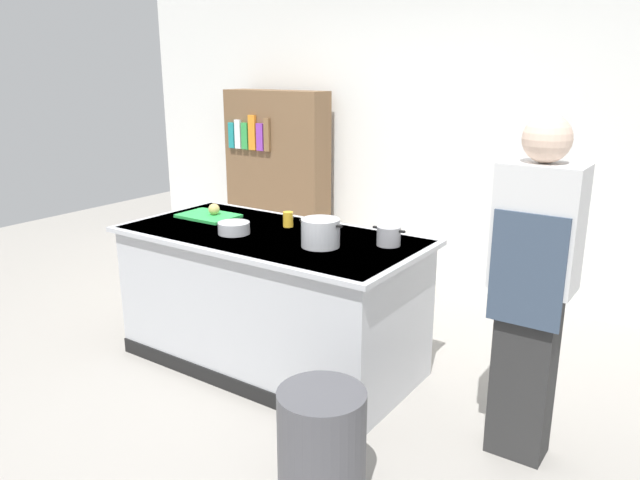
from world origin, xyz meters
TOP-DOWN VIEW (x-y plane):
  - ground_plane at (0.00, 0.00)m, footprint 10.00×10.00m
  - back_wall at (0.00, 2.10)m, footprint 6.40×0.12m
  - counter_island at (0.00, -0.00)m, footprint 1.98×0.98m
  - cutting_board at (-0.63, 0.09)m, footprint 0.40×0.28m
  - onion at (-0.59, 0.11)m, footprint 0.08×0.08m
  - stock_pot at (0.43, -0.05)m, footprint 0.29×0.23m
  - sauce_pan at (0.75, 0.19)m, footprint 0.21×0.14m
  - mixing_bowl at (-0.18, -0.13)m, footprint 0.20×0.20m
  - juice_cup at (-0.01, 0.20)m, footprint 0.07×0.07m
  - trash_bin at (1.01, -0.90)m, footprint 0.41×0.41m
  - person_chef at (1.66, -0.06)m, footprint 0.38×0.25m
  - bookshelf at (-1.36, 1.80)m, footprint 1.10×0.31m

SIDE VIEW (x-z plane):
  - ground_plane at x=0.00m, z-range 0.00..0.00m
  - trash_bin at x=1.01m, z-range 0.00..0.53m
  - counter_island at x=0.00m, z-range 0.02..0.92m
  - bookshelf at x=-1.36m, z-range 0.00..1.70m
  - cutting_board at x=-0.63m, z-range 0.90..0.92m
  - person_chef at x=1.66m, z-range 0.05..1.77m
  - mixing_bowl at x=-0.18m, z-range 0.90..0.97m
  - juice_cup at x=-0.01m, z-range 0.90..1.00m
  - sauce_pan at x=0.75m, z-range 0.90..1.01m
  - onion at x=-0.59m, z-range 0.92..1.00m
  - stock_pot at x=0.43m, z-range 0.90..1.07m
  - back_wall at x=0.00m, z-range 0.00..3.00m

